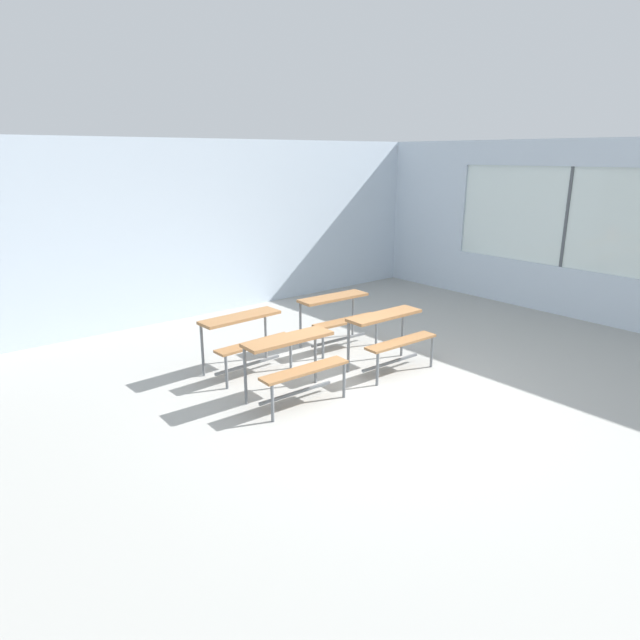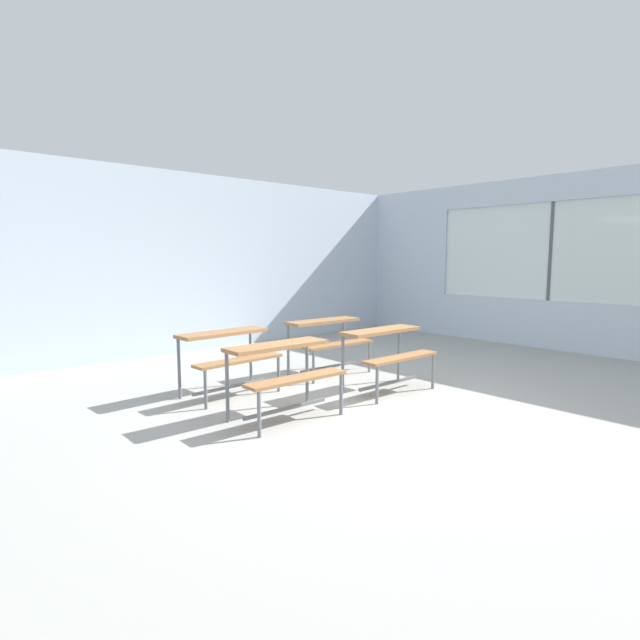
# 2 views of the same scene
# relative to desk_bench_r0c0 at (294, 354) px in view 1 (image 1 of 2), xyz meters

# --- Properties ---
(ground) EXTENTS (10.00, 9.00, 0.05)m
(ground) POSITION_rel_desk_bench_r0c0_xyz_m (0.82, -0.55, -0.59)
(ground) COLOR #9E9E99
(wall_back) EXTENTS (10.00, 0.12, 3.00)m
(wall_back) POSITION_rel_desk_bench_r0c0_xyz_m (0.82, 3.95, 0.94)
(wall_back) COLOR silver
(wall_back) RESTS_ON ground
(wall_right) EXTENTS (0.12, 9.00, 3.00)m
(wall_right) POSITION_rel_desk_bench_r0c0_xyz_m (5.82, -0.68, 0.88)
(wall_right) COLOR silver
(wall_right) RESTS_ON ground
(desk_bench_r0c0) EXTENTS (1.11, 0.61, 0.74)m
(desk_bench_r0c0) POSITION_rel_desk_bench_r0c0_xyz_m (0.00, 0.00, 0.00)
(desk_bench_r0c0) COLOR olive
(desk_bench_r0c0) RESTS_ON ground
(desk_bench_r0c1) EXTENTS (1.11, 0.62, 0.74)m
(desk_bench_r0c1) POSITION_rel_desk_bench_r0c0_xyz_m (1.55, -0.02, 0.00)
(desk_bench_r0c1) COLOR olive
(desk_bench_r0c1) RESTS_ON ground
(desk_bench_r1c0) EXTENTS (1.12, 0.64, 0.74)m
(desk_bench_r1c0) POSITION_rel_desk_bench_r0c0_xyz_m (0.04, 1.10, 0.00)
(desk_bench_r1c0) COLOR olive
(desk_bench_r1c0) RESTS_ON ground
(desk_bench_r1c1) EXTENTS (1.13, 0.64, 0.74)m
(desk_bench_r1c1) POSITION_rel_desk_bench_r0c0_xyz_m (1.64, 1.11, 0.00)
(desk_bench_r1c1) COLOR olive
(desk_bench_r1c1) RESTS_ON ground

